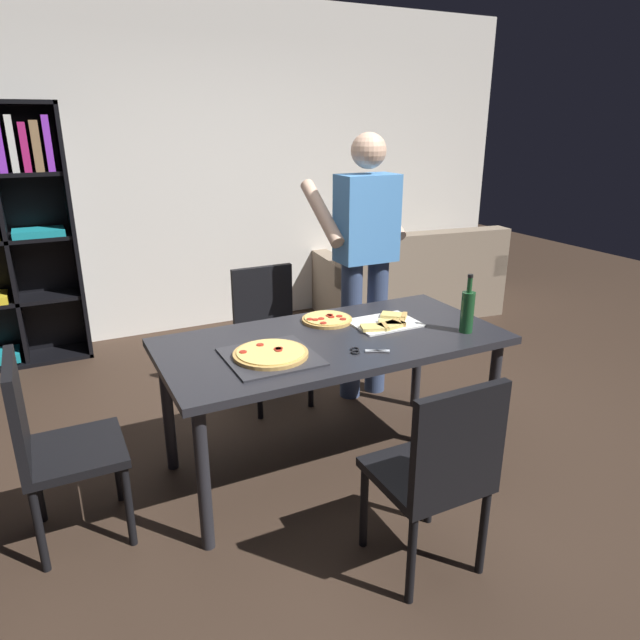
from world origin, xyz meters
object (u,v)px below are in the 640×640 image
object	(u,v)px
couch	(409,283)
pepperoni_pizza_on_tray	(271,355)
wine_bottle	(467,311)
person_serving_pizza	(365,253)
chair_left_end	(51,440)
kitchen_scissors	(363,351)
dining_table	(333,351)
chair_near_camera	(439,468)
chair_far_side	(269,327)
second_pizza_plain	(327,319)

from	to	relation	value
couch	pepperoni_pizza_on_tray	xyz separation A→B (m)	(-2.28, -2.09, 0.46)
couch	wine_bottle	world-z (taller)	wine_bottle
person_serving_pizza	chair_left_end	bearing A→B (deg)	-160.60
person_serving_pizza	kitchen_scissors	size ratio (longest dim) A/B	9.02
dining_table	person_serving_pizza	xyz separation A→B (m)	(0.60, 0.69, 0.32)
kitchen_scissors	pepperoni_pizza_on_tray	bearing A→B (deg)	162.86
couch	chair_near_camera	bearing A→B (deg)	-123.11
kitchen_scissors	chair_left_end	bearing A→B (deg)	170.59
chair_left_end	dining_table	bearing A→B (deg)	0.00
chair_far_side	kitchen_scissors	world-z (taller)	chair_far_side
chair_near_camera	pepperoni_pizza_on_tray	size ratio (longest dim) A/B	2.15
chair_near_camera	chair_far_side	world-z (taller)	same
chair_left_end	person_serving_pizza	world-z (taller)	person_serving_pizza
couch	pepperoni_pizza_on_tray	size ratio (longest dim) A/B	4.27
kitchen_scissors	dining_table	bearing A→B (deg)	100.19
chair_left_end	second_pizza_plain	size ratio (longest dim) A/B	3.19
dining_table	chair_left_end	world-z (taller)	chair_left_end
chair_left_end	pepperoni_pizza_on_tray	distance (m)	1.03
person_serving_pizza	kitchen_scissors	xyz separation A→B (m)	(-0.55, -0.93, -0.24)
dining_table	pepperoni_pizza_on_tray	distance (m)	0.41
chair_near_camera	pepperoni_pizza_on_tray	world-z (taller)	chair_near_camera
chair_left_end	person_serving_pizza	bearing A→B (deg)	19.40
kitchen_scissors	couch	bearing A→B (deg)	50.22
chair_left_end	pepperoni_pizza_on_tray	xyz separation A→B (m)	(0.99, -0.10, 0.25)
dining_table	person_serving_pizza	distance (m)	0.97
chair_far_side	kitchen_scissors	distance (m)	1.18
person_serving_pizza	pepperoni_pizza_on_tray	xyz separation A→B (m)	(-0.98, -0.80, -0.23)
wine_bottle	kitchen_scissors	distance (m)	0.64
kitchen_scissors	person_serving_pizza	bearing A→B (deg)	59.22
dining_table	couch	world-z (taller)	couch
dining_table	wine_bottle	world-z (taller)	wine_bottle
chair_near_camera	wine_bottle	bearing A→B (deg)	45.06
couch	kitchen_scissors	distance (m)	2.93
second_pizza_plain	chair_far_side	bearing A→B (deg)	97.49
chair_near_camera	wine_bottle	size ratio (longest dim) A/B	2.85
dining_table	chair_left_end	size ratio (longest dim) A/B	1.98
couch	second_pizza_plain	distance (m)	2.55
chair_left_end	couch	bearing A→B (deg)	31.30
chair_far_side	couch	size ratio (longest dim) A/B	0.50
wine_bottle	second_pizza_plain	xyz separation A→B (m)	(-0.59, 0.48, -0.11)
kitchen_scissors	second_pizza_plain	world-z (taller)	second_pizza_plain
dining_table	kitchen_scissors	size ratio (longest dim) A/B	9.18
wine_bottle	pepperoni_pizza_on_tray	bearing A→B (deg)	172.70
chair_far_side	couch	xyz separation A→B (m)	(1.89, 1.07, -0.21)
couch	kitchen_scissors	size ratio (longest dim) A/B	9.22
pepperoni_pizza_on_tray	wine_bottle	size ratio (longest dim) A/B	1.33
dining_table	pepperoni_pizza_on_tray	size ratio (longest dim) A/B	4.25
chair_far_side	wine_bottle	size ratio (longest dim) A/B	2.85
couch	second_pizza_plain	world-z (taller)	couch
chair_left_end	wine_bottle	bearing A→B (deg)	-6.64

